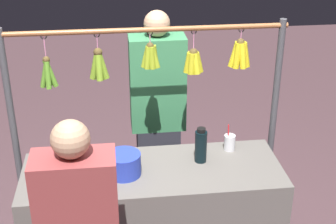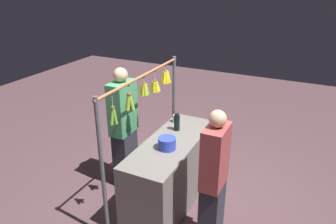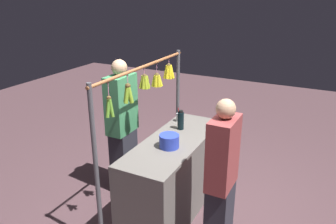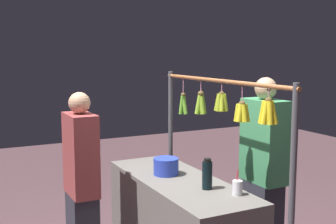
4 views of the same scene
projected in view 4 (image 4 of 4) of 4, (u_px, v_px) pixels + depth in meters
name	position (u px, v px, depth m)	size (l,w,h in m)	color
display_rack	(222.00, 135.00, 3.55)	(1.77, 0.14, 1.68)	#4C4C51
water_bottle	(207.00, 175.00, 3.22)	(0.07, 0.07, 0.23)	black
blue_bucket	(166.00, 166.00, 3.60)	(0.20, 0.20, 0.14)	#2B41BF
drink_cup	(237.00, 188.00, 3.09)	(0.07, 0.07, 0.18)	silver
vendor_person	(263.00, 178.00, 3.72)	(0.40, 0.21, 1.66)	#2D2D38
customer_person	(82.00, 191.00, 3.54)	(0.37, 0.20, 1.56)	#2D2D38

